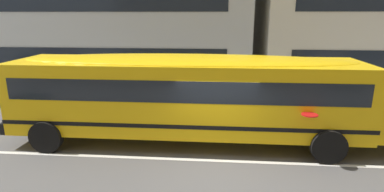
{
  "coord_description": "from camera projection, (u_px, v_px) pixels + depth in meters",
  "views": [
    {
      "loc": [
        -0.02,
        -8.71,
        4.41
      ],
      "look_at": [
        -0.8,
        0.76,
        1.87
      ],
      "focal_mm": 28.56,
      "sensor_mm": 36.0,
      "label": 1
    }
  ],
  "objects": [
    {
      "name": "lane_centreline",
      "position": [
        216.0,
        161.0,
        9.52
      ],
      "size": [
        110.0,
        0.16,
        0.01
      ],
      "primitive_type": "cube",
      "color": "silver",
      "rests_on": "ground_plane"
    },
    {
      "name": "sidewalk_far",
      "position": [
        217.0,
        97.0,
        16.94
      ],
      "size": [
        120.0,
        3.0,
        0.01
      ],
      "primitive_type": "cube",
      "color": "gray",
      "rests_on": "ground_plane"
    },
    {
      "name": "school_bus",
      "position": [
        194.0,
        91.0,
        10.57
      ],
      "size": [
        13.83,
        3.29,
        3.09
      ],
      "rotation": [
        0.0,
        0.0,
        -0.0
      ],
      "color": "yellow",
      "rests_on": "ground_plane"
    },
    {
      "name": "ground_plane",
      "position": [
        216.0,
        161.0,
        9.52
      ],
      "size": [
        400.0,
        400.0,
        0.0
      ],
      "primitive_type": "plane",
      "color": "#54514F"
    }
  ]
}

